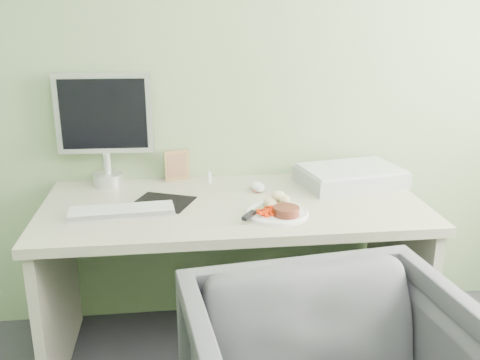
{
  "coord_description": "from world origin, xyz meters",
  "views": [
    {
      "loc": [
        -0.22,
        -0.48,
        1.51
      ],
      "look_at": [
        0.01,
        1.5,
        0.87
      ],
      "focal_mm": 40.0,
      "sensor_mm": 36.0,
      "label": 1
    }
  ],
  "objects": [
    {
      "name": "wall_back",
      "position": [
        0.0,
        2.0,
        1.35
      ],
      "size": [
        3.5,
        0.0,
        3.5
      ],
      "primitive_type": "plane",
      "rotation": [
        1.57,
        0.0,
        0.0
      ],
      "color": "#83A070",
      "rests_on": "floor"
    },
    {
      "name": "desk",
      "position": [
        0.0,
        1.62,
        0.55
      ],
      "size": [
        1.6,
        0.75,
        0.73
      ],
      "color": "#A7A38C",
      "rests_on": "floor"
    },
    {
      "name": "plate",
      "position": [
        0.16,
        1.46,
        0.74
      ],
      "size": [
        0.25,
        0.25,
        0.01
      ],
      "primitive_type": "cylinder",
      "color": "white",
      "rests_on": "desk"
    },
    {
      "name": "steak",
      "position": [
        0.19,
        1.42,
        0.76
      ],
      "size": [
        0.13,
        0.13,
        0.03
      ],
      "primitive_type": "cylinder",
      "rotation": [
        0.0,
        0.0,
        0.29
      ],
      "color": "black",
      "rests_on": "plate"
    },
    {
      "name": "potato_pile",
      "position": [
        0.18,
        1.52,
        0.77
      ],
      "size": [
        0.11,
        0.08,
        0.06
      ],
      "primitive_type": "ellipsoid",
      "rotation": [
        0.0,
        0.0,
        0.02
      ],
      "color": "tan",
      "rests_on": "plate"
    },
    {
      "name": "carrot_heap",
      "position": [
        0.11,
        1.44,
        0.76
      ],
      "size": [
        0.08,
        0.07,
        0.04
      ],
      "primitive_type": "cube",
      "rotation": [
        0.0,
        0.0,
        -0.35
      ],
      "color": "red",
      "rests_on": "plate"
    },
    {
      "name": "steak_knife",
      "position": [
        0.06,
        1.43,
        0.75
      ],
      "size": [
        0.14,
        0.2,
        0.02
      ],
      "rotation": [
        0.0,
        0.0,
        0.97
      ],
      "color": "silver",
      "rests_on": "plate"
    },
    {
      "name": "mousepad",
      "position": [
        -0.3,
        1.66,
        0.73
      ],
      "size": [
        0.3,
        0.28,
        0.0
      ],
      "primitive_type": "cube",
      "rotation": [
        0.0,
        0.0,
        -0.4
      ],
      "color": "black",
      "rests_on": "desk"
    },
    {
      "name": "keyboard",
      "position": [
        -0.46,
        1.54,
        0.75
      ],
      "size": [
        0.42,
        0.15,
        0.02
      ],
      "primitive_type": "cube",
      "rotation": [
        0.0,
        0.0,
        0.07
      ],
      "color": "white",
      "rests_on": "desk"
    },
    {
      "name": "computer_mouse",
      "position": [
        0.13,
        1.76,
        0.75
      ],
      "size": [
        0.07,
        0.11,
        0.04
      ],
      "primitive_type": "ellipsoid",
      "rotation": [
        0.0,
        0.0,
        0.12
      ],
      "color": "white",
      "rests_on": "desk"
    },
    {
      "name": "photo_frame",
      "position": [
        -0.23,
        1.96,
        0.8
      ],
      "size": [
        0.12,
        0.04,
        0.15
      ],
      "primitive_type": "cube",
      "rotation": [
        0.0,
        0.0,
        0.26
      ],
      "color": "olive",
      "rests_on": "desk"
    },
    {
      "name": "eyedrop_bottle",
      "position": [
        -0.08,
        1.9,
        0.76
      ],
      "size": [
        0.02,
        0.02,
        0.06
      ],
      "color": "white",
      "rests_on": "desk"
    },
    {
      "name": "scanner",
      "position": [
        0.57,
        1.8,
        0.77
      ],
      "size": [
        0.5,
        0.38,
        0.07
      ],
      "primitive_type": "cube",
      "rotation": [
        0.0,
        0.0,
        0.19
      ],
      "color": "#A2A4A9",
      "rests_on": "desk"
    },
    {
      "name": "monitor",
      "position": [
        -0.55,
        1.94,
        1.02
      ],
      "size": [
        0.43,
        0.13,
        0.51
      ],
      "rotation": [
        0.0,
        0.0,
        -0.04
      ],
      "color": "silver",
      "rests_on": "desk"
    }
  ]
}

